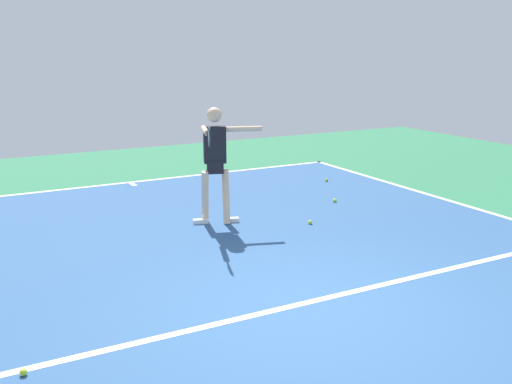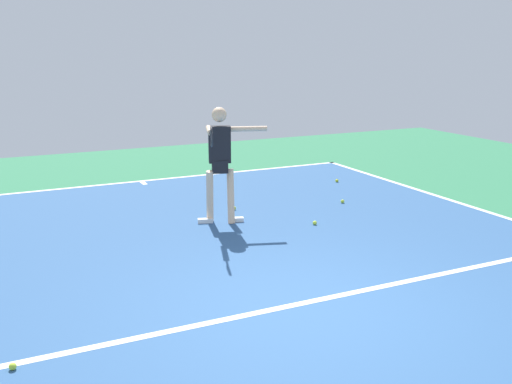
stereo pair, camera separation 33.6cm
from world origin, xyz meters
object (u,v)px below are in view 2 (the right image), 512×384
object	(u,v)px
tennis_ball_near_service_line	(315,223)
tennis_ball_by_baseline	(343,201)
tennis_ball_near_player	(337,181)
tennis_ball_by_sideline	(234,208)
tennis_ball_far_corner	(13,366)
tennis_player	(220,157)

from	to	relation	value
tennis_ball_near_service_line	tennis_ball_by_baseline	world-z (taller)	same
tennis_ball_by_baseline	tennis_ball_near_player	distance (m)	1.69
tennis_ball_by_sideline	tennis_ball_far_corner	bearing A→B (deg)	45.87
tennis_player	tennis_ball_near_player	distance (m)	3.81
tennis_player	tennis_ball_by_sideline	size ratio (longest dim) A/B	27.97
tennis_ball_far_corner	tennis_ball_by_baseline	world-z (taller)	same
tennis_player	tennis_ball_by_baseline	bearing A→B (deg)	-157.15
tennis_player	tennis_ball_near_player	size ratio (longest dim) A/B	27.97
tennis_ball_near_service_line	tennis_ball_by_baseline	xyz separation A→B (m)	(-1.14, -0.93, 0.00)
tennis_player	tennis_ball_near_player	bearing A→B (deg)	-134.82
tennis_player	tennis_ball_far_corner	world-z (taller)	tennis_player
tennis_ball_by_sideline	tennis_ball_near_service_line	bearing A→B (deg)	120.76
tennis_player	tennis_ball_far_corner	xyz separation A→B (m)	(3.30, 3.29, -1.04)
tennis_ball_far_corner	tennis_ball_near_player	size ratio (longest dim) A/B	1.00
tennis_ball_by_sideline	tennis_ball_by_baseline	distance (m)	1.99
tennis_ball_by_baseline	tennis_ball_far_corner	bearing A→B (deg)	31.31
tennis_ball_by_sideline	tennis_ball_near_player	distance (m)	2.97
tennis_ball_by_sideline	tennis_ball_near_player	xyz separation A→B (m)	(-2.78, -1.05, 0.00)
tennis_ball_by_sideline	tennis_ball_near_player	bearing A→B (deg)	-159.38
tennis_ball_by_baseline	tennis_ball_near_player	bearing A→B (deg)	-119.75
tennis_player	tennis_ball_near_player	xyz separation A→B (m)	(-3.27, -1.66, -1.04)
tennis_ball_near_player	tennis_ball_near_service_line	bearing A→B (deg)	50.43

